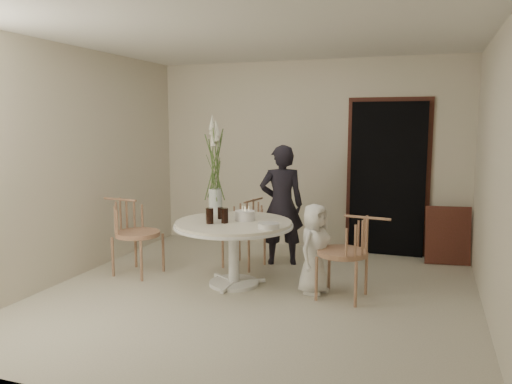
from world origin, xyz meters
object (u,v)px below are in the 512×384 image
(chair_far, at_px, (249,223))
(flower_vase, at_px, (215,167))
(girl, at_px, (282,205))
(birthday_cake, at_px, (245,216))
(chair_right, at_px, (354,245))
(table, at_px, (234,231))
(boy, at_px, (314,249))
(chair_left, at_px, (129,225))

(chair_far, bearing_deg, flower_vase, -109.13)
(flower_vase, bearing_deg, chair_far, 59.17)
(girl, xyz_separation_m, flower_vase, (-0.65, -0.62, 0.52))
(birthday_cake, relative_size, flower_vase, 0.19)
(chair_right, bearing_deg, birthday_cake, -88.85)
(table, bearing_deg, boy, 2.11)
(flower_vase, bearing_deg, chair_left, -159.11)
(chair_far, relative_size, birthday_cake, 3.73)
(chair_right, height_order, birthday_cake, chair_right)
(chair_left, height_order, birthday_cake, chair_left)
(table, xyz_separation_m, boy, (0.91, 0.03, -0.13))
(flower_vase, bearing_deg, table, -44.82)
(girl, distance_m, boy, 1.20)
(chair_right, distance_m, birthday_cake, 1.27)
(table, height_order, chair_far, chair_far)
(chair_left, distance_m, boy, 2.29)
(chair_far, relative_size, boy, 0.86)
(chair_right, height_order, boy, boy)
(girl, height_order, flower_vase, flower_vase)
(girl, xyz_separation_m, boy, (0.65, -0.97, -0.29))
(girl, height_order, boy, girl)
(chair_right, relative_size, chair_left, 0.98)
(chair_right, bearing_deg, table, -84.05)
(girl, bearing_deg, boy, 103.21)
(chair_right, xyz_separation_m, boy, (-0.43, 0.07, -0.09))
(boy, bearing_deg, chair_far, 70.62)
(table, height_order, boy, boy)
(chair_right, xyz_separation_m, birthday_cake, (-1.25, 0.14, 0.20))
(birthday_cake, bearing_deg, boy, -4.83)
(chair_left, bearing_deg, table, -84.27)
(chair_left, bearing_deg, birthday_cake, -80.22)
(chair_right, xyz_separation_m, flower_vase, (-1.73, 0.42, 0.72))
(table, relative_size, birthday_cake, 5.89)
(table, relative_size, chair_far, 1.58)
(chair_right, bearing_deg, girl, -126.39)
(flower_vase, bearing_deg, birthday_cake, -30.45)
(girl, height_order, birthday_cake, girl)
(boy, height_order, birthday_cake, boy)
(boy, relative_size, flower_vase, 0.81)
(flower_vase, bearing_deg, boy, -15.19)
(chair_left, bearing_deg, chair_right, -84.72)
(chair_left, xyz_separation_m, girl, (1.63, 0.99, 0.18))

